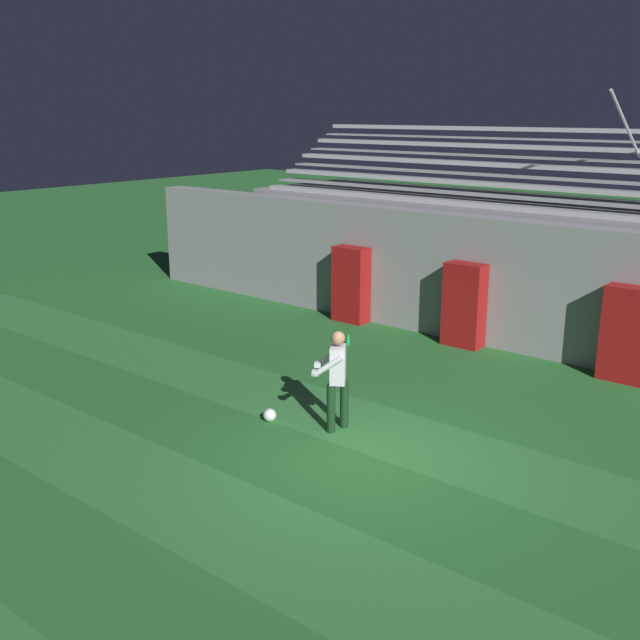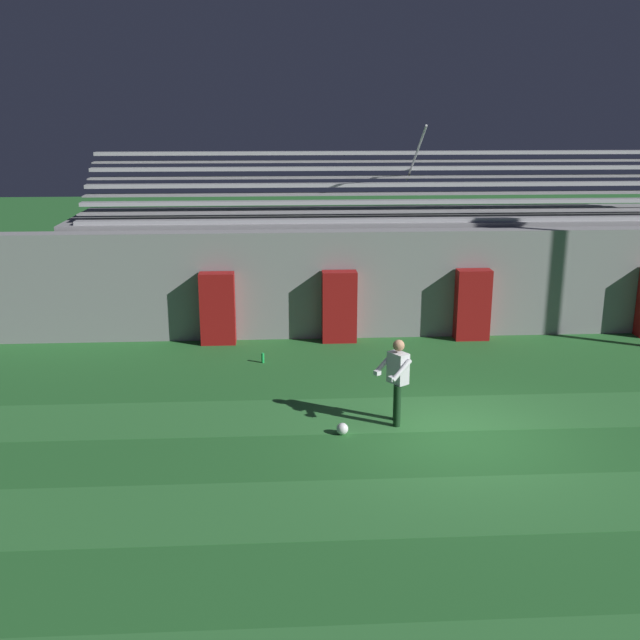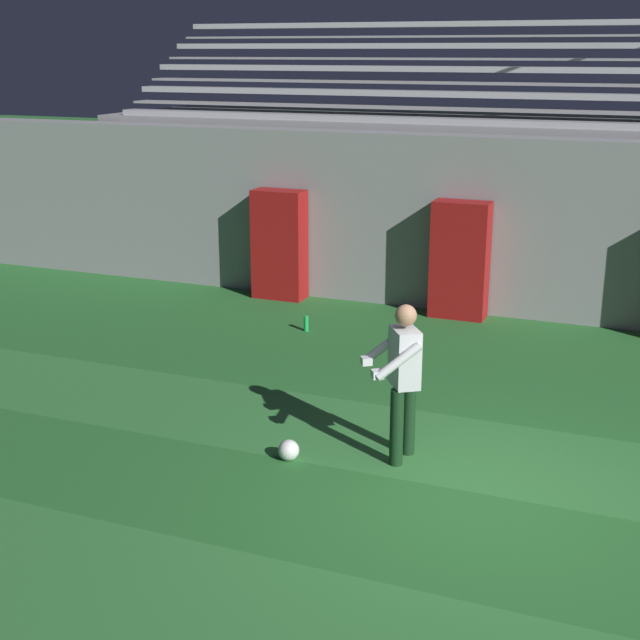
{
  "view_description": "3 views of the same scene",
  "coord_description": "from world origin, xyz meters",
  "px_view_note": "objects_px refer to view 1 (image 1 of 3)",
  "views": [
    {
      "loc": [
        5.88,
        -8.21,
        5.03
      ],
      "look_at": [
        -2.08,
        1.43,
        1.51
      ],
      "focal_mm": 42.0,
      "sensor_mm": 36.0,
      "label": 1
    },
    {
      "loc": [
        -3.3,
        -12.51,
        5.81
      ],
      "look_at": [
        -2.47,
        1.76,
        1.76
      ],
      "focal_mm": 42.0,
      "sensor_mm": 36.0,
      "label": 2
    },
    {
      "loc": [
        1.28,
        -7.51,
        4.08
      ],
      "look_at": [
        -2.49,
        1.92,
        1.0
      ],
      "focal_mm": 50.0,
      "sensor_mm": 36.0,
      "label": 3
    }
  ],
  "objects_px": {
    "padding_pillar_gate_right": "(626,334)",
    "water_bottle": "(348,340)",
    "padding_pillar_gate_left": "(464,305)",
    "goalkeeper": "(337,374)",
    "padding_pillar_far_left": "(351,285)",
    "soccer_ball": "(270,415)"
  },
  "relations": [
    {
      "from": "padding_pillar_gate_right",
      "to": "water_bottle",
      "type": "xyz_separation_m",
      "value": [
        -5.41,
        -1.6,
        -0.8
      ]
    },
    {
      "from": "padding_pillar_gate_left",
      "to": "padding_pillar_gate_right",
      "type": "relative_size",
      "value": 1.0
    },
    {
      "from": "padding_pillar_gate_left",
      "to": "water_bottle",
      "type": "relative_size",
      "value": 7.7
    },
    {
      "from": "padding_pillar_gate_left",
      "to": "water_bottle",
      "type": "distance_m",
      "value": 2.65
    },
    {
      "from": "goalkeeper",
      "to": "water_bottle",
      "type": "relative_size",
      "value": 6.96
    },
    {
      "from": "padding_pillar_far_left",
      "to": "padding_pillar_gate_right",
      "type": "bearing_deg",
      "value": 0.0
    },
    {
      "from": "soccer_ball",
      "to": "water_bottle",
      "type": "distance_m",
      "value": 4.43
    },
    {
      "from": "padding_pillar_gate_left",
      "to": "soccer_ball",
      "type": "height_order",
      "value": "padding_pillar_gate_left"
    },
    {
      "from": "padding_pillar_gate_right",
      "to": "soccer_ball",
      "type": "xyz_separation_m",
      "value": [
        -3.88,
        -5.75,
        -0.81
      ]
    },
    {
      "from": "goalkeeper",
      "to": "water_bottle",
      "type": "distance_m",
      "value": 4.6
    },
    {
      "from": "padding_pillar_gate_right",
      "to": "padding_pillar_far_left",
      "type": "distance_m",
      "value": 6.56
    },
    {
      "from": "goalkeeper",
      "to": "soccer_ball",
      "type": "relative_size",
      "value": 7.59
    },
    {
      "from": "padding_pillar_gate_right",
      "to": "padding_pillar_far_left",
      "type": "height_order",
      "value": "same"
    },
    {
      "from": "padding_pillar_gate_left",
      "to": "water_bottle",
      "type": "height_order",
      "value": "padding_pillar_gate_left"
    },
    {
      "from": "padding_pillar_gate_left",
      "to": "padding_pillar_gate_right",
      "type": "bearing_deg",
      "value": 0.0
    },
    {
      "from": "padding_pillar_gate_right",
      "to": "goalkeeper",
      "type": "relative_size",
      "value": 1.11
    },
    {
      "from": "soccer_ball",
      "to": "padding_pillar_gate_left",
      "type": "bearing_deg",
      "value": 85.86
    },
    {
      "from": "soccer_ball",
      "to": "water_bottle",
      "type": "height_order",
      "value": "water_bottle"
    },
    {
      "from": "padding_pillar_far_left",
      "to": "goalkeeper",
      "type": "distance_m",
      "value": 6.5
    },
    {
      "from": "padding_pillar_gate_right",
      "to": "padding_pillar_far_left",
      "type": "bearing_deg",
      "value": 180.0
    },
    {
      "from": "padding_pillar_gate_left",
      "to": "padding_pillar_far_left",
      "type": "xyz_separation_m",
      "value": [
        -3.1,
        0.0,
        0.0
      ]
    },
    {
      "from": "padding_pillar_gate_left",
      "to": "padding_pillar_far_left",
      "type": "bearing_deg",
      "value": 180.0
    }
  ]
}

